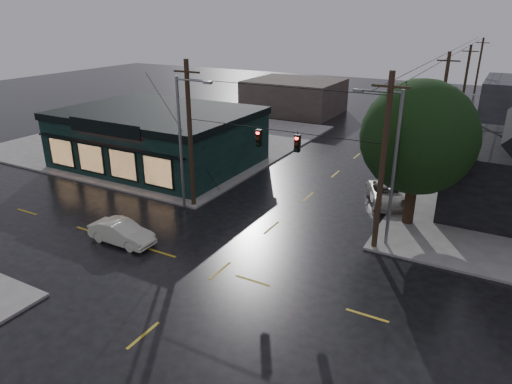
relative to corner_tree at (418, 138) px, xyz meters
The scene contains 15 objects.
ground_plane 14.37m from the corner_tree, 124.79° to the right, with size 160.00×160.00×0.00m, color black.
sidewalk_nw 29.56m from the corner_tree, 161.50° to the left, with size 28.00×28.00×0.15m, color slate.
pizza_shop 22.83m from the corner_tree, behind, with size 16.30×12.34×4.90m.
corner_tree is the anchor object (origin of this frame).
utility_pole_nw 15.75m from the corner_tree, 162.94° to the right, with size 2.00×0.32×10.15m, color black, non-canonical shape.
utility_pole_ne 7.29m from the corner_tree, 103.11° to the right, with size 2.00×0.32×10.15m, color black, non-canonical shape.
utility_pole_far_a 18.18m from the corner_tree, 93.33° to the left, with size 2.00×0.32×9.65m, color black, non-canonical shape.
utility_pole_far_b 37.67m from the corner_tree, 91.54° to the left, with size 2.00×0.32×9.15m, color black, non-canonical shape.
utility_pole_far_c 57.50m from the corner_tree, 91.00° to the left, with size 2.00×0.32×9.15m, color black, non-canonical shape.
span_signal_assembly 8.56m from the corner_tree, 149.87° to the right, with size 13.00×0.48×1.23m.
streetlight_nw 16.22m from the corner_tree, 160.74° to the right, with size 5.40×0.30×9.15m, color gray, non-canonical shape.
streetlight_ne 6.85m from the corner_tree, 97.93° to the right, with size 5.40×0.30×9.15m, color gray, non-canonical shape.
bg_building_west 36.44m from the corner_tree, 126.36° to the left, with size 12.00×10.00×4.40m, color #3B312B.
sedan_cream 18.78m from the corner_tree, 142.63° to the right, with size 1.47×4.20×1.38m, color beige.
suv_silver 6.23m from the corner_tree, 126.70° to the left, with size 2.28×4.94×1.37m, color beige.
Camera 1 is at (11.94, -17.57, 12.87)m, focal length 32.00 mm.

